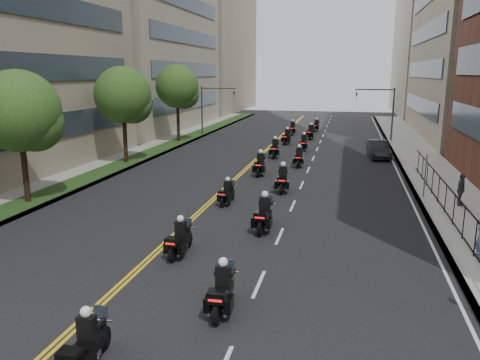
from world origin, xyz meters
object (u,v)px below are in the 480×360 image
Objects in this scene: motorcycle_3 at (264,215)px; motorcycle_9 at (304,144)px; motorcycle_2 at (180,240)px; pedestrian_c at (461,189)px; motorcycle_7 at (299,158)px; parked_sedan at (379,149)px; motorcycle_1 at (222,291)px; motorcycle_12 at (293,129)px; motorcycle_6 at (260,165)px; motorcycle_10 at (287,137)px; motorcycle_8 at (275,149)px; motorcycle_5 at (283,180)px; motorcycle_0 at (86,347)px; motorcycle_4 at (227,194)px; motorcycle_11 at (311,133)px; motorcycle_13 at (316,126)px.

motorcycle_9 is (-0.35, 22.98, -0.04)m from motorcycle_3.
pedestrian_c is (12.44, 9.78, 0.39)m from motorcycle_2.
motorcycle_7 reaches higher than parked_sedan.
motorcycle_12 reaches higher than motorcycle_1.
motorcycle_6 is at bearing -98.22° from motorcycle_9.
motorcycle_10 is 7.34m from motorcycle_12.
motorcycle_8 is (-2.53, 26.73, 0.05)m from motorcycle_1.
motorcycle_5 is 1.02× the size of motorcycle_12.
motorcycle_7 reaches higher than motorcycle_0.
motorcycle_6 is (-2.37, 11.76, -0.01)m from motorcycle_3.
motorcycle_2 reaches higher than motorcycle_4.
motorcycle_2 is at bearing -84.16° from motorcycle_4.
motorcycle_1 is at bearing -78.86° from motorcycle_10.
motorcycle_2 is 0.89× the size of motorcycle_5.
motorcycle_11 reaches higher than parked_sedan.
motorcycle_2 is at bearing -124.95° from motorcycle_3.
pedestrian_c reaches higher than motorcycle_10.
motorcycle_10 is 0.97× the size of motorcycle_11.
motorcycle_2 is at bearing -83.65° from motorcycle_10.
motorcycle_0 is at bearing -110.72° from parked_sedan.
motorcycle_1 is 0.93× the size of motorcycle_3.
motorcycle_1 is 0.94× the size of motorcycle_6.
motorcycle_9 is 1.36× the size of pedestrian_c.
motorcycle_9 reaches higher than motorcycle_10.
motorcycle_8 is 8.89m from parked_sedan.
motorcycle_11 is at bearing 82.15° from motorcycle_6.
motorcycle_6 is 1.09× the size of motorcycle_13.
motorcycle_13 is at bearing 84.95° from motorcycle_0.
pedestrian_c is at bearing -52.84° from motorcycle_10.
motorcycle_0 is 0.90× the size of motorcycle_5.
motorcycle_8 reaches higher than motorcycle_13.
motorcycle_6 is at bearing -139.05° from parked_sedan.
motorcycle_13 is (2.17, 49.41, 0.01)m from motorcycle_0.
motorcycle_11 is at bearing 47.95° from pedestrian_c.
motorcycle_1 reaches higher than motorcycle_0.
motorcycle_10 is (0.38, 22.92, 0.09)m from motorcycle_4.
motorcycle_9 is at bearing -78.94° from motorcycle_12.
motorcycle_3 is 1.43× the size of pedestrian_c.
motorcycle_1 is at bearing -88.00° from motorcycle_3.
motorcycle_10 reaches higher than motorcycle_4.
motorcycle_3 reaches higher than motorcycle_2.
motorcycle_8 reaches higher than motorcycle_11.
parked_sedan is (6.15, 28.66, 0.06)m from motorcycle_1.
motorcycle_4 is 19.22m from motorcycle_9.
motorcycle_5 reaches higher than motorcycle_13.
motorcycle_10 is 10.51m from parked_sedan.
motorcycle_9 is at bearing 77.97° from motorcycle_6.
motorcycle_4 is 1.17× the size of pedestrian_c.
motorcycle_0 is 0.90× the size of motorcycle_6.
motorcycle_6 is 0.99× the size of motorcycle_8.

